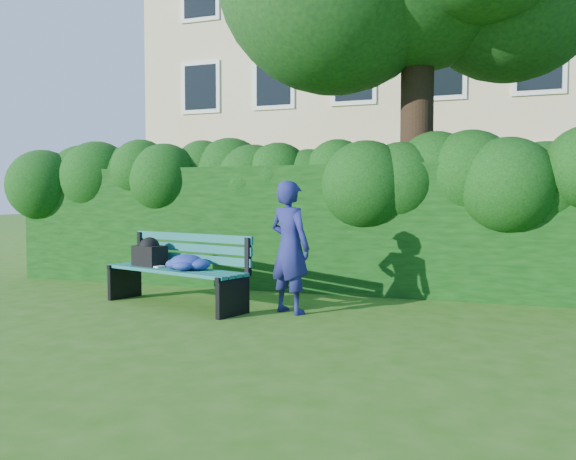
% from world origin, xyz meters
% --- Properties ---
extents(ground, '(80.00, 80.00, 0.00)m').
position_xyz_m(ground, '(0.00, 0.00, 0.00)').
color(ground, '#285910').
rests_on(ground, ground).
extents(apartment_building, '(16.00, 8.08, 12.00)m').
position_xyz_m(apartment_building, '(-0.00, 13.99, 6.00)').
color(apartment_building, tan).
rests_on(apartment_building, ground).
extents(hedge, '(10.00, 1.00, 1.80)m').
position_xyz_m(hedge, '(0.00, 2.20, 0.90)').
color(hedge, black).
rests_on(hedge, ground).
extents(park_bench, '(2.12, 1.18, 0.89)m').
position_xyz_m(park_bench, '(-1.39, 0.33, 0.51)').
color(park_bench, '#105147').
rests_on(park_bench, ground).
extents(man_reading, '(0.66, 0.57, 1.53)m').
position_xyz_m(man_reading, '(0.10, 0.35, 0.77)').
color(man_reading, navy).
rests_on(man_reading, ground).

